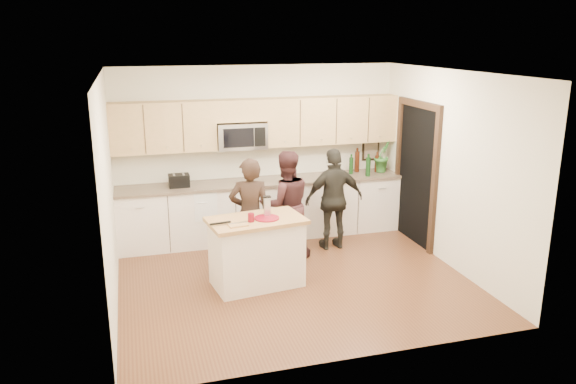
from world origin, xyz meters
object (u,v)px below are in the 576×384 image
object	(u,v)px
woman_left	(250,214)
woman_center	(286,205)
woman_right	(334,199)
island	(257,252)
toaster	(179,181)

from	to	relation	value
woman_left	woman_center	size ratio (longest dim) A/B	1.00
woman_right	island	bearing A→B (deg)	33.50
island	woman_right	xyz separation A→B (m)	(1.42, 0.97, 0.32)
woman_left	woman_center	world-z (taller)	woman_center
woman_left	woman_center	bearing A→B (deg)	-144.63
island	woman_left	world-z (taller)	woman_left
woman_center	toaster	bearing A→B (deg)	-30.01
island	woman_right	world-z (taller)	woman_right
woman_right	woman_left	bearing A→B (deg)	16.07
island	woman_right	distance (m)	1.75
woman_left	woman_right	world-z (taller)	woman_left
toaster	island	bearing A→B (deg)	-64.86
island	woman_left	size ratio (longest dim) A/B	0.82
island	toaster	distance (m)	1.96
toaster	woman_right	distance (m)	2.34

